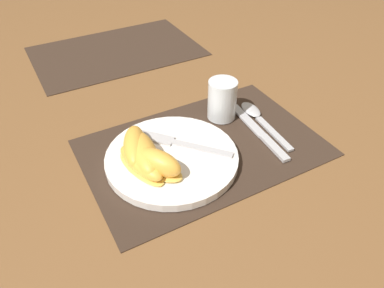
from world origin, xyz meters
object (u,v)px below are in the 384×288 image
plate (172,158)px  citrus_wedge_1 (143,153)px  fork (176,143)px  citrus_wedge_2 (141,164)px  knife (259,132)px  spoon (257,116)px  citrus_wedge_0 (135,147)px  citrus_wedge_3 (158,164)px  juice_glass (222,102)px

plate → citrus_wedge_1: bearing=166.2°
fork → citrus_wedge_1: 0.08m
citrus_wedge_2 → citrus_wedge_1: bearing=57.9°
plate → citrus_wedge_2: (-0.07, -0.01, 0.02)m
knife → spoon: size_ratio=1.13×
citrus_wedge_0 → citrus_wedge_3: bearing=-74.8°
citrus_wedge_1 → citrus_wedge_2: (-0.01, -0.02, -0.00)m
spoon → citrus_wedge_3: (-0.27, -0.07, 0.03)m
plate → citrus_wedge_3: citrus_wedge_3 is taller
plate → citrus_wedge_0: size_ratio=2.01×
spoon → knife: bearing=-121.3°
knife → citrus_wedge_2: 0.27m
fork → citrus_wedge_3: (-0.07, -0.06, 0.02)m
plate → citrus_wedge_2: bearing=-172.6°
citrus_wedge_0 → citrus_wedge_1: (0.01, -0.02, -0.00)m
fork → citrus_wedge_1: bearing=-170.2°
knife → fork: bearing=168.6°
spoon → citrus_wedge_1: size_ratio=1.36×
spoon → citrus_wedge_0: size_ratio=1.48×
fork → citrus_wedge_1: citrus_wedge_1 is taller
plate → citrus_wedge_0: 0.07m
juice_glass → citrus_wedge_2: size_ratio=0.69×
citrus_wedge_2 → citrus_wedge_3: bearing=-41.6°
juice_glass → knife: size_ratio=0.42×
spoon → citrus_wedge_2: citrus_wedge_2 is taller
knife → citrus_wedge_0: bearing=170.4°
spoon → fork: (-0.21, -0.01, 0.01)m
juice_glass → citrus_wedge_2: (-0.23, -0.09, -0.01)m
juice_glass → citrus_wedge_2: bearing=-158.6°
plate → citrus_wedge_1: (-0.05, 0.01, 0.03)m
citrus_wedge_0 → citrus_wedge_2: citrus_wedge_0 is taller
juice_glass → citrus_wedge_3: size_ratio=0.81×
knife → citrus_wedge_1: (-0.26, 0.02, 0.03)m
plate → citrus_wedge_1: 0.06m
knife → spoon: bearing=58.7°
juice_glass → citrus_wedge_0: juice_glass is taller
juice_glass → citrus_wedge_2: 0.25m
citrus_wedge_0 → citrus_wedge_2: bearing=-98.9°
fork → citrus_wedge_0: 0.09m
spoon → citrus_wedge_2: bearing=-170.7°
plate → fork: fork is taller
citrus_wedge_2 → fork: bearing=21.1°
plate → juice_glass: 0.19m
citrus_wedge_0 → knife: bearing=-9.6°
plate → citrus_wedge_0: citrus_wedge_0 is taller
juice_glass → spoon: (0.07, -0.04, -0.03)m
knife → citrus_wedge_0: citrus_wedge_0 is taller
juice_glass → knife: 0.11m
knife → fork: fork is taller
spoon → citrus_wedge_3: 0.29m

